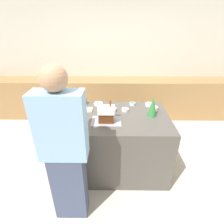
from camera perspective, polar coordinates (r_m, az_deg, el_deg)
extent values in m
plane|color=beige|center=(2.96, 1.48, -16.75)|extent=(12.00, 12.00, 0.00)
cube|color=beige|center=(4.30, 1.33, 16.81)|extent=(8.00, 0.05, 2.60)
cube|color=#9E7547|center=(4.22, 1.26, 4.64)|extent=(6.00, 0.60, 0.91)
cube|color=#514C47|center=(2.68, 1.59, -9.77)|extent=(1.45, 0.99, 0.90)
cube|color=#9E9EA8|center=(2.30, -1.87, -2.98)|extent=(0.39, 0.28, 0.01)
cube|color=#5B2D14|center=(2.27, -1.89, -1.49)|extent=(0.19, 0.16, 0.13)
cube|color=white|center=(2.22, -1.93, 0.75)|extent=(0.21, 0.18, 0.07)
cylinder|color=#5B2D14|center=(2.22, -0.57, 2.78)|extent=(0.02, 0.02, 0.08)
cone|color=#33843D|center=(2.44, 13.13, 1.85)|extent=(0.13, 0.13, 0.29)
cylinder|color=white|center=(2.77, -4.47, 2.68)|extent=(0.14, 0.14, 0.04)
cylinder|color=red|center=(2.77, -4.48, 2.93)|extent=(0.11, 0.11, 0.01)
cylinder|color=white|center=(2.57, 4.32, 0.73)|extent=(0.10, 0.10, 0.04)
cylinder|color=pink|center=(2.57, 4.33, 1.02)|extent=(0.08, 0.08, 0.01)
cylinder|color=silver|center=(2.78, 6.69, 2.67)|extent=(0.09, 0.09, 0.04)
cylinder|color=#4770DB|center=(2.77, 6.71, 2.95)|extent=(0.08, 0.08, 0.01)
cylinder|color=silver|center=(2.79, 12.09, 2.39)|extent=(0.13, 0.13, 0.04)
cylinder|color=#4770DB|center=(2.79, 12.12, 2.67)|extent=(0.10, 0.10, 0.01)
cylinder|color=silver|center=(2.67, 13.65, 1.18)|extent=(0.11, 0.11, 0.05)
cylinder|color=pink|center=(2.66, 13.70, 1.55)|extent=(0.09, 0.09, 0.01)
cylinder|color=white|center=(2.56, 0.19, 0.78)|extent=(0.11, 0.11, 0.05)
cylinder|color=red|center=(2.55, 0.19, 1.15)|extent=(0.09, 0.09, 0.01)
cube|color=#CCB78C|center=(2.61, -8.24, 0.72)|extent=(0.17, 0.16, 0.02)
cylinder|color=#2D2D33|center=(2.82, -9.30, 3.49)|extent=(0.10, 0.10, 0.10)
cube|color=#424C6B|center=(2.17, -13.57, -22.28)|extent=(0.36, 0.20, 0.86)
cube|color=#8CB7E0|center=(1.68, -16.35, -4.62)|extent=(0.46, 0.21, 0.68)
sphere|color=tan|center=(1.50, -18.58, 10.45)|extent=(0.23, 0.23, 0.23)
cylinder|color=tan|center=(1.81, -15.02, 3.26)|extent=(0.08, 0.46, 0.08)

